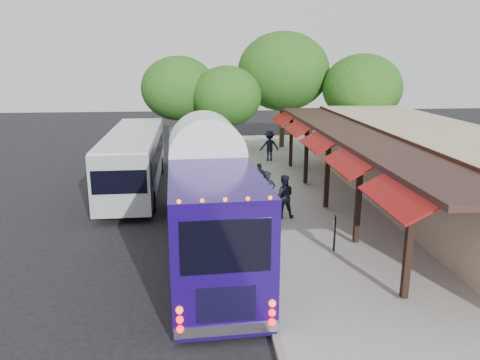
# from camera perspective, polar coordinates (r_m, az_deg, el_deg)

# --- Properties ---
(ground) EXTENTS (90.00, 90.00, 0.00)m
(ground) POSITION_cam_1_polar(r_m,az_deg,el_deg) (16.50, 1.19, -8.67)
(ground) COLOR black
(ground) RESTS_ON ground
(sidewalk) EXTENTS (10.00, 40.00, 0.15)m
(sidewalk) POSITION_cam_1_polar(r_m,az_deg,el_deg) (21.21, 13.56, -3.50)
(sidewalk) COLOR #9E9B93
(sidewalk) RESTS_ON ground
(curb) EXTENTS (0.20, 40.00, 0.16)m
(curb) POSITION_cam_1_polar(r_m,az_deg,el_deg) (20.20, 0.10, -3.99)
(curb) COLOR gray
(curb) RESTS_ON ground
(station_shelter) EXTENTS (8.15, 20.00, 3.60)m
(station_shelter) POSITION_cam_1_polar(r_m,az_deg,el_deg) (22.06, 22.20, 1.29)
(station_shelter) COLOR tan
(station_shelter) RESTS_ON ground
(coach_bus) EXTENTS (3.10, 11.89, 3.77)m
(coach_bus) POSITION_cam_1_polar(r_m,az_deg,el_deg) (16.10, -4.06, -1.65)
(coach_bus) COLOR #1C0862
(coach_bus) RESTS_ON ground
(city_bus) EXTENTS (2.66, 11.07, 2.96)m
(city_bus) POSITION_cam_1_polar(r_m,az_deg,el_deg) (24.25, -12.78, 2.64)
(city_bus) COLOR #94969C
(city_bus) RESTS_ON ground
(ped_a) EXTENTS (0.76, 0.58, 1.87)m
(ped_a) POSITION_cam_1_polar(r_m,az_deg,el_deg) (19.47, 3.39, -1.61)
(ped_a) COLOR black
(ped_a) RESTS_ON sidewalk
(ped_b) EXTENTS (0.95, 0.79, 1.79)m
(ped_b) POSITION_cam_1_polar(r_m,az_deg,el_deg) (19.23, 5.34, -1.99)
(ped_b) COLOR black
(ped_b) RESTS_ON sidewalk
(ped_c) EXTENTS (0.97, 0.69, 1.52)m
(ped_c) POSITION_cam_1_polar(r_m,az_deg,el_deg) (22.48, 2.40, 0.16)
(ped_c) COLOR black
(ped_c) RESTS_ON sidewalk
(ped_d) EXTENTS (1.31, 0.84, 1.91)m
(ped_d) POSITION_cam_1_polar(r_m,az_deg,el_deg) (29.90, 3.60, 4.17)
(ped_d) COLOR black
(ped_d) RESTS_ON sidewalk
(sign_board) EXTENTS (0.20, 0.53, 1.19)m
(sign_board) POSITION_cam_1_polar(r_m,az_deg,el_deg) (16.15, 11.48, -5.85)
(sign_board) COLOR black
(sign_board) RESTS_ON sidewalk
(tree_left) EXTENTS (4.73, 4.73, 6.06)m
(tree_left) POSITION_cam_1_polar(r_m,az_deg,el_deg) (31.98, -1.64, 10.18)
(tree_left) COLOR #382314
(tree_left) RESTS_ON ground
(tree_mid) EXTENTS (6.55, 6.55, 8.38)m
(tree_mid) POSITION_cam_1_polar(r_m,az_deg,el_deg) (34.35, 5.29, 13.03)
(tree_mid) COLOR #382314
(tree_mid) RESTS_ON ground
(tree_right) EXTENTS (5.34, 5.34, 6.84)m
(tree_right) POSITION_cam_1_polar(r_m,az_deg,el_deg) (33.25, 14.67, 10.79)
(tree_right) COLOR #382314
(tree_right) RESTS_ON ground
(tree_far) EXTENTS (5.23, 5.23, 6.70)m
(tree_far) POSITION_cam_1_polar(r_m,az_deg,el_deg) (33.45, -7.49, 11.00)
(tree_far) COLOR #382314
(tree_far) RESTS_ON ground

